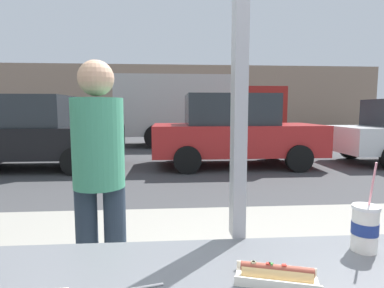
% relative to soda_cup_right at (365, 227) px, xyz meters
% --- Properties ---
extents(ground_plane, '(60.00, 60.00, 0.00)m').
position_rel_soda_cup_right_xyz_m(ground_plane, '(-0.41, 8.09, -1.05)').
color(ground_plane, '#424244').
extents(sidewalk_strip, '(16.00, 2.80, 0.13)m').
position_rel_soda_cup_right_xyz_m(sidewalk_strip, '(-0.41, 1.69, -0.98)').
color(sidewalk_strip, '#9E998E').
rests_on(sidewalk_strip, ground).
extents(window_wall, '(2.80, 0.20, 2.90)m').
position_rel_soda_cup_right_xyz_m(window_wall, '(-0.41, 0.17, 0.77)').
color(window_wall, '#423D38').
rests_on(window_wall, ground).
extents(building_facade_far, '(28.00, 1.20, 4.36)m').
position_rel_soda_cup_right_xyz_m(building_facade_far, '(-0.41, 20.20, 1.13)').
color(building_facade_far, gray).
rests_on(building_facade_far, ground).
extents(soda_cup_right, '(0.09, 0.09, 0.32)m').
position_rel_soda_cup_right_xyz_m(soda_cup_right, '(0.00, 0.00, 0.00)').
color(soda_cup_right, white).
rests_on(soda_cup_right, window_counter).
extents(hotdog_tray_far, '(0.25, 0.16, 0.05)m').
position_rel_soda_cup_right_xyz_m(hotdog_tray_far, '(-0.37, -0.17, -0.06)').
color(hotdog_tray_far, silver).
rests_on(hotdog_tray_far, window_counter).
extents(parked_car_black, '(4.39, 2.08, 1.80)m').
position_rel_soda_cup_right_xyz_m(parked_car_black, '(-4.17, 6.94, -0.15)').
color(parked_car_black, black).
rests_on(parked_car_black, ground).
extents(parked_car_red, '(4.23, 2.06, 1.84)m').
position_rel_soda_cup_right_xyz_m(parked_car_red, '(0.99, 6.94, -0.13)').
color(parked_car_red, red).
rests_on(parked_car_red, ground).
extents(box_truck, '(6.56, 2.44, 2.77)m').
position_rel_soda_cup_right_xyz_m(box_truck, '(0.46, 11.72, 0.48)').
color(box_truck, beige).
rests_on(box_truck, ground).
extents(pedestrian, '(0.32, 0.32, 1.63)m').
position_rel_soda_cup_right_xyz_m(pedestrian, '(-1.12, 0.97, 0.02)').
color(pedestrian, '#283444').
rests_on(pedestrian, sidewalk_strip).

